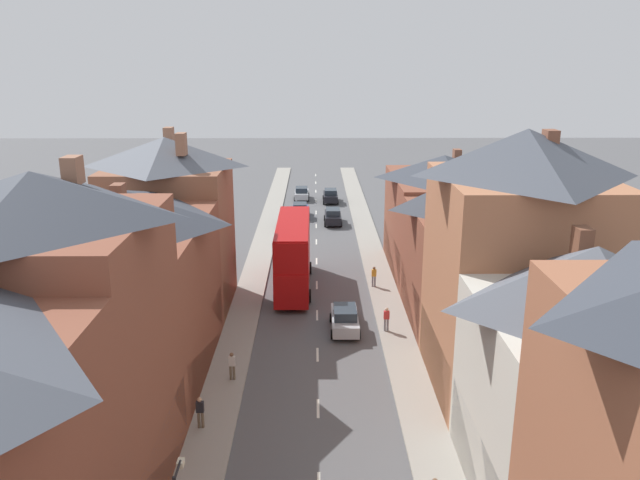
{
  "coord_description": "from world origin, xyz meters",
  "views": [
    {
      "loc": [
        -0.14,
        -10.09,
        17.17
      ],
      "look_at": [
        0.31,
        42.51,
        1.8
      ],
      "focal_mm": 35.0,
      "sensor_mm": 36.0,
      "label": 1
    }
  ],
  "objects_px": {
    "car_parked_left_b": "(330,196)",
    "car_parked_left_a": "(300,210)",
    "pedestrian_far_left": "(386,318)",
    "car_near_silver": "(345,319)",
    "pedestrian_far_right": "(374,276)",
    "car_mid_white": "(287,219)",
    "double_decker_bus_lead": "(293,253)",
    "car_far_grey": "(302,193)",
    "car_parked_right_a": "(333,216)",
    "pedestrian_mid_left": "(200,411)",
    "pedestrian_mid_right": "(232,365)"
  },
  "relations": [
    {
      "from": "car_parked_left_b",
      "to": "car_parked_left_a",
      "type": "bearing_deg",
      "value": -115.88
    },
    {
      "from": "car_parked_left_a",
      "to": "car_parked_left_b",
      "type": "distance_m",
      "value": 8.25
    },
    {
      "from": "car_parked_left_b",
      "to": "pedestrian_far_left",
      "type": "height_order",
      "value": "pedestrian_far_left"
    },
    {
      "from": "car_near_silver",
      "to": "car_parked_left_b",
      "type": "xyz_separation_m",
      "value": [
        -0.0,
        37.85,
        0.01
      ]
    },
    {
      "from": "pedestrian_far_right",
      "to": "car_near_silver",
      "type": "bearing_deg",
      "value": -108.51
    },
    {
      "from": "car_parked_left_b",
      "to": "car_mid_white",
      "type": "bearing_deg",
      "value": -112.59
    },
    {
      "from": "double_decker_bus_lead",
      "to": "pedestrian_far_right",
      "type": "height_order",
      "value": "double_decker_bus_lead"
    },
    {
      "from": "car_parked_left_b",
      "to": "double_decker_bus_lead",
      "type": "bearing_deg",
      "value": -96.88
    },
    {
      "from": "pedestrian_far_left",
      "to": "car_mid_white",
      "type": "bearing_deg",
      "value": 105.99
    },
    {
      "from": "double_decker_bus_lead",
      "to": "car_parked_left_b",
      "type": "relative_size",
      "value": 2.63
    },
    {
      "from": "car_far_grey",
      "to": "pedestrian_far_left",
      "type": "distance_m",
      "value": 40.32
    },
    {
      "from": "car_parked_left_a",
      "to": "car_parked_right_a",
      "type": "height_order",
      "value": "car_parked_right_a"
    },
    {
      "from": "car_far_grey",
      "to": "pedestrian_far_left",
      "type": "height_order",
      "value": "pedestrian_far_left"
    },
    {
      "from": "car_mid_white",
      "to": "pedestrian_mid_left",
      "type": "xyz_separation_m",
      "value": [
        -2.53,
        -37.41,
        0.19
      ]
    },
    {
      "from": "double_decker_bus_lead",
      "to": "car_far_grey",
      "type": "xyz_separation_m",
      "value": [
        0.01,
        31.51,
        -2.0
      ]
    },
    {
      "from": "car_mid_white",
      "to": "pedestrian_far_right",
      "type": "bearing_deg",
      "value": -67.62
    },
    {
      "from": "car_far_grey",
      "to": "car_mid_white",
      "type": "bearing_deg",
      "value": -95.55
    },
    {
      "from": "car_parked_right_a",
      "to": "pedestrian_far_right",
      "type": "xyz_separation_m",
      "value": [
        2.62,
        -19.59,
        0.18
      ]
    },
    {
      "from": "car_mid_white",
      "to": "pedestrian_mid_left",
      "type": "distance_m",
      "value": 37.49
    },
    {
      "from": "car_far_grey",
      "to": "pedestrian_mid_left",
      "type": "relative_size",
      "value": 2.4
    },
    {
      "from": "car_near_silver",
      "to": "car_parked_left_a",
      "type": "height_order",
      "value": "car_near_silver"
    },
    {
      "from": "pedestrian_mid_left",
      "to": "pedestrian_mid_right",
      "type": "distance_m",
      "value": 4.75
    },
    {
      "from": "car_mid_white",
      "to": "pedestrian_mid_left",
      "type": "relative_size",
      "value": 2.45
    },
    {
      "from": "car_parked_left_a",
      "to": "pedestrian_mid_right",
      "type": "bearing_deg",
      "value": -94.48
    },
    {
      "from": "car_parked_left_a",
      "to": "car_far_grey",
      "type": "relative_size",
      "value": 1.01
    },
    {
      "from": "car_parked_right_a",
      "to": "pedestrian_mid_right",
      "type": "distance_m",
      "value": 34.7
    },
    {
      "from": "car_parked_left_a",
      "to": "car_near_silver",
      "type": "bearing_deg",
      "value": -83.25
    },
    {
      "from": "car_near_silver",
      "to": "car_far_grey",
      "type": "relative_size",
      "value": 1.1
    },
    {
      "from": "car_parked_left_b",
      "to": "pedestrian_mid_right",
      "type": "distance_m",
      "value": 45.0
    },
    {
      "from": "car_mid_white",
      "to": "pedestrian_mid_right",
      "type": "distance_m",
      "value": 32.79
    },
    {
      "from": "car_parked_right_a",
      "to": "car_far_grey",
      "type": "xyz_separation_m",
      "value": [
        -3.6,
        12.04,
        -0.04
      ]
    },
    {
      "from": "car_mid_white",
      "to": "pedestrian_far_right",
      "type": "xyz_separation_m",
      "value": [
        7.52,
        -18.25,
        0.19
      ]
    },
    {
      "from": "car_parked_left_a",
      "to": "car_parked_left_b",
      "type": "bearing_deg",
      "value": 64.12
    },
    {
      "from": "car_parked_left_a",
      "to": "car_parked_right_a",
      "type": "xyz_separation_m",
      "value": [
        3.6,
        -3.02,
        0.04
      ]
    },
    {
      "from": "car_near_silver",
      "to": "car_mid_white",
      "type": "distance_m",
      "value": 26.53
    },
    {
      "from": "car_parked_left_a",
      "to": "pedestrian_far_right",
      "type": "bearing_deg",
      "value": -74.63
    },
    {
      "from": "car_mid_white",
      "to": "pedestrian_far_left",
      "type": "bearing_deg",
      "value": -74.01
    },
    {
      "from": "pedestrian_mid_left",
      "to": "car_parked_left_a",
      "type": "bearing_deg",
      "value": 84.76
    },
    {
      "from": "car_parked_left_a",
      "to": "pedestrian_mid_right",
      "type": "height_order",
      "value": "pedestrian_mid_right"
    },
    {
      "from": "car_parked_right_a",
      "to": "pedestrian_far_left",
      "type": "distance_m",
      "value": 27.92
    },
    {
      "from": "car_parked_right_a",
      "to": "pedestrian_mid_left",
      "type": "relative_size",
      "value": 2.61
    },
    {
      "from": "car_parked_right_a",
      "to": "pedestrian_far_right",
      "type": "distance_m",
      "value": 19.76
    },
    {
      "from": "car_near_silver",
      "to": "double_decker_bus_lead",
      "type": "bearing_deg",
      "value": 114.47
    },
    {
      "from": "car_parked_left_a",
      "to": "pedestrian_far_left",
      "type": "bearing_deg",
      "value": -78.48
    },
    {
      "from": "double_decker_bus_lead",
      "to": "pedestrian_mid_left",
      "type": "bearing_deg",
      "value": -101.21
    },
    {
      "from": "double_decker_bus_lead",
      "to": "pedestrian_mid_left",
      "type": "relative_size",
      "value": 6.71
    },
    {
      "from": "double_decker_bus_lead",
      "to": "pedestrian_far_left",
      "type": "bearing_deg",
      "value": -52.9
    },
    {
      "from": "car_mid_white",
      "to": "car_far_grey",
      "type": "height_order",
      "value": "car_mid_white"
    },
    {
      "from": "car_parked_right_a",
      "to": "pedestrian_far_left",
      "type": "height_order",
      "value": "pedestrian_far_left"
    },
    {
      "from": "car_mid_white",
      "to": "car_far_grey",
      "type": "bearing_deg",
      "value": 84.45
    }
  ]
}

